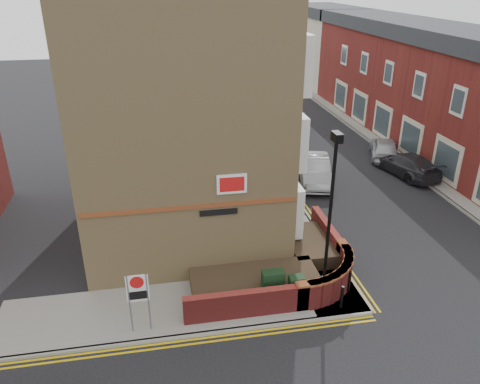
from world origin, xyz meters
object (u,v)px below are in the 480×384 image
silver_car_near (314,170)px  zone_sign (138,293)px  utility_cabinet_large (273,286)px  lamppost (330,218)px

silver_car_near → zone_sign: bearing=-118.6°
zone_sign → silver_car_near: (9.73, 11.02, -0.88)m
zone_sign → utility_cabinet_large: bearing=9.7°
utility_cabinet_large → zone_sign: bearing=-170.3°
lamppost → utility_cabinet_large: size_ratio=5.25×
silver_car_near → lamppost: bearing=-94.0°
lamppost → silver_car_near: size_ratio=1.36×
utility_cabinet_large → silver_car_near: (5.03, 10.22, 0.04)m
lamppost → zone_sign: size_ratio=2.86×
lamppost → silver_car_near: bearing=73.1°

